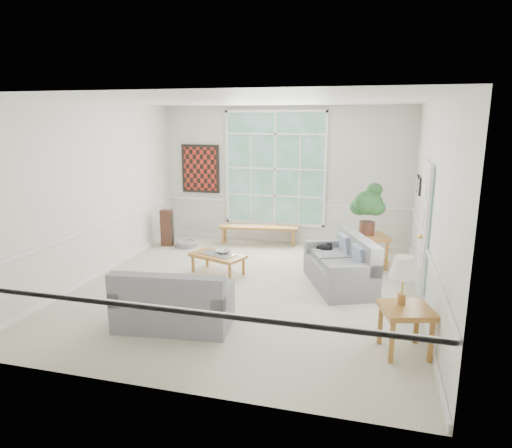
{
  "coord_description": "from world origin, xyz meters",
  "views": [
    {
      "loc": [
        1.97,
        -6.82,
        2.76
      ],
      "look_at": [
        0.1,
        0.2,
        1.05
      ],
      "focal_mm": 32.0,
      "sensor_mm": 36.0,
      "label": 1
    }
  ],
  "objects_px": {
    "end_table": "(369,251)",
    "side_table": "(405,330)",
    "loveseat_right": "(339,261)",
    "loveseat_front": "(174,297)",
    "coffee_table": "(218,264)"
  },
  "relations": [
    {
      "from": "loveseat_right",
      "to": "side_table",
      "type": "bearing_deg",
      "value": -88.28
    },
    {
      "from": "end_table",
      "to": "side_table",
      "type": "height_order",
      "value": "end_table"
    },
    {
      "from": "end_table",
      "to": "side_table",
      "type": "relative_size",
      "value": 1.07
    },
    {
      "from": "loveseat_right",
      "to": "loveseat_front",
      "type": "distance_m",
      "value": 2.9
    },
    {
      "from": "side_table",
      "to": "loveseat_front",
      "type": "bearing_deg",
      "value": -179.14
    },
    {
      "from": "side_table",
      "to": "end_table",
      "type": "bearing_deg",
      "value": 98.83
    },
    {
      "from": "loveseat_right",
      "to": "loveseat_front",
      "type": "bearing_deg",
      "value": -157.18
    },
    {
      "from": "coffee_table",
      "to": "side_table",
      "type": "bearing_deg",
      "value": -14.8
    },
    {
      "from": "loveseat_right",
      "to": "side_table",
      "type": "xyz_separation_m",
      "value": [
        0.95,
        -2.04,
        -0.14
      ]
    },
    {
      "from": "loveseat_right",
      "to": "coffee_table",
      "type": "xyz_separation_m",
      "value": [
        -2.16,
        0.06,
        -0.25
      ]
    },
    {
      "from": "loveseat_front",
      "to": "side_table",
      "type": "relative_size",
      "value": 2.62
    },
    {
      "from": "loveseat_right",
      "to": "end_table",
      "type": "xyz_separation_m",
      "value": [
        0.45,
        1.15,
        -0.12
      ]
    },
    {
      "from": "loveseat_right",
      "to": "coffee_table",
      "type": "bearing_deg",
      "value": 155.16
    },
    {
      "from": "coffee_table",
      "to": "side_table",
      "type": "relative_size",
      "value": 1.67
    },
    {
      "from": "coffee_table",
      "to": "loveseat_front",
      "type": "bearing_deg",
      "value": -66.89
    }
  ]
}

